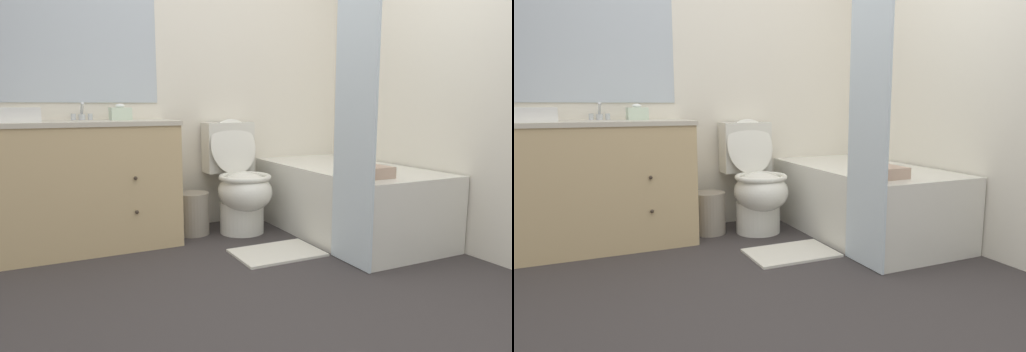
% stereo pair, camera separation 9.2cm
% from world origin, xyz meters
% --- Properties ---
extents(ground_plane, '(14.00, 14.00, 0.00)m').
position_xyz_m(ground_plane, '(0.00, 0.00, 0.00)').
color(ground_plane, '#383333').
extents(wall_back, '(8.00, 0.06, 2.50)m').
position_xyz_m(wall_back, '(-0.01, 1.63, 1.25)').
color(wall_back, silver).
rests_on(wall_back, ground_plane).
extents(wall_right, '(0.05, 2.60, 2.50)m').
position_xyz_m(wall_right, '(1.40, 0.80, 1.25)').
color(wall_right, silver).
rests_on(wall_right, ground_plane).
extents(vanity_cabinet, '(1.16, 0.55, 0.86)m').
position_xyz_m(vanity_cabinet, '(-0.79, 1.35, 0.44)').
color(vanity_cabinet, tan).
rests_on(vanity_cabinet, ground_plane).
extents(sink_faucet, '(0.14, 0.12, 0.12)m').
position_xyz_m(sink_faucet, '(-0.79, 1.53, 0.89)').
color(sink_faucet, silver).
rests_on(sink_faucet, vanity_cabinet).
extents(toilet, '(0.39, 0.64, 0.86)m').
position_xyz_m(toilet, '(0.28, 1.27, 0.36)').
color(toilet, silver).
rests_on(toilet, ground_plane).
extents(bathtub, '(0.78, 1.49, 0.51)m').
position_xyz_m(bathtub, '(0.97, 0.86, 0.26)').
color(bathtub, silver).
rests_on(bathtub, ground_plane).
extents(shower_curtain, '(0.01, 0.37, 1.86)m').
position_xyz_m(shower_curtain, '(0.57, 0.29, 0.94)').
color(shower_curtain, silver).
rests_on(shower_curtain, ground_plane).
extents(wastebasket, '(0.24, 0.24, 0.31)m').
position_xyz_m(wastebasket, '(-0.07, 1.35, 0.16)').
color(wastebasket, gray).
rests_on(wastebasket, ground_plane).
extents(tissue_box, '(0.14, 0.14, 0.11)m').
position_xyz_m(tissue_box, '(-0.55, 1.43, 0.90)').
color(tissue_box, silver).
rests_on(tissue_box, vanity_cabinet).
extents(hand_towel_folded, '(0.28, 0.17, 0.09)m').
position_xyz_m(hand_towel_folded, '(-1.19, 1.24, 0.90)').
color(hand_towel_folded, white).
rests_on(hand_towel_folded, vanity_cabinet).
extents(bath_towel_folded, '(0.27, 0.22, 0.07)m').
position_xyz_m(bath_towel_folded, '(0.75, 0.37, 0.55)').
color(bath_towel_folded, tan).
rests_on(bath_towel_folded, bathtub).
extents(bath_mat, '(0.56, 0.38, 0.02)m').
position_xyz_m(bath_mat, '(0.27, 0.66, 0.01)').
color(bath_mat, silver).
rests_on(bath_mat, ground_plane).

